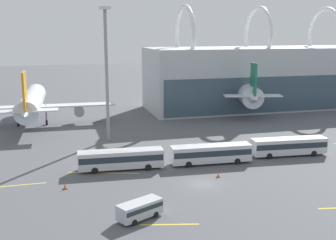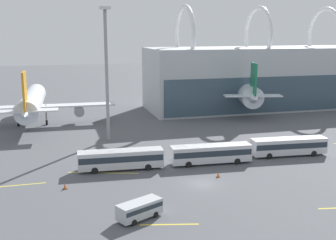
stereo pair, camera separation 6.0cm
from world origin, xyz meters
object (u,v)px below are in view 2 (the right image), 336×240
(floodlight_mast, at_px, (106,65))
(shuttle_bus_2, at_px, (289,145))
(airliner_at_gate_far, at_px, (241,90))
(traffic_cone_0, at_px, (65,186))
(airliner_at_gate_near, at_px, (32,103))
(service_van_foreground, at_px, (139,209))
(shuttle_bus_1, at_px, (211,153))
(shuttle_bus_0, at_px, (121,158))
(traffic_cone_1, at_px, (218,175))

(floodlight_mast, bearing_deg, shuttle_bus_2, -33.37)
(airliner_at_gate_far, bearing_deg, traffic_cone_0, 148.33)
(airliner_at_gate_near, relative_size, traffic_cone_0, 45.33)
(airliner_at_gate_far, bearing_deg, service_van_foreground, 159.56)
(floodlight_mast, bearing_deg, service_van_foreground, -91.91)
(shuttle_bus_1, distance_m, floodlight_mast, 26.86)
(shuttle_bus_1, bearing_deg, shuttle_bus_0, 180.00)
(traffic_cone_0, bearing_deg, shuttle_bus_0, 35.55)
(traffic_cone_1, bearing_deg, service_van_foreground, -142.51)
(shuttle_bus_1, height_order, service_van_foreground, shuttle_bus_1)
(traffic_cone_1, bearing_deg, shuttle_bus_0, 151.32)
(airliner_at_gate_far, relative_size, shuttle_bus_1, 2.76)
(shuttle_bus_0, xyz_separation_m, shuttle_bus_1, (14.30, -0.85, 0.00))
(shuttle_bus_2, xyz_separation_m, traffic_cone_1, (-15.55, -6.94, -1.42))
(shuttle_bus_0, bearing_deg, shuttle_bus_1, 0.34)
(floodlight_mast, bearing_deg, traffic_cone_0, -110.31)
(shuttle_bus_0, bearing_deg, service_van_foreground, -88.55)
(airliner_at_gate_near, relative_size, airliner_at_gate_far, 1.03)
(traffic_cone_0, height_order, traffic_cone_1, traffic_cone_0)
(airliner_at_gate_near, relative_size, service_van_foreground, 6.56)
(shuttle_bus_1, bearing_deg, shuttle_bus_2, 6.04)
(shuttle_bus_1, height_order, traffic_cone_0, shuttle_bus_1)
(shuttle_bus_0, xyz_separation_m, floodlight_mast, (0.49, 18.32, 12.79))
(traffic_cone_0, distance_m, traffic_cone_1, 21.62)
(shuttle_bus_2, bearing_deg, airliner_at_gate_far, 80.59)
(airliner_at_gate_near, height_order, airliner_at_gate_far, airliner_at_gate_far)
(floodlight_mast, height_order, traffic_cone_1, floodlight_mast)
(airliner_at_gate_near, relative_size, shuttle_bus_0, 2.83)
(shuttle_bus_2, bearing_deg, traffic_cone_1, -151.31)
(airliner_at_gate_near, relative_size, shuttle_bus_2, 2.83)
(shuttle_bus_2, distance_m, traffic_cone_1, 17.09)
(shuttle_bus_1, bearing_deg, traffic_cone_0, -163.63)
(shuttle_bus_2, distance_m, service_van_foreground, 34.14)
(shuttle_bus_2, height_order, service_van_foreground, shuttle_bus_2)
(shuttle_bus_0, distance_m, traffic_cone_1, 14.94)
(shuttle_bus_1, relative_size, service_van_foreground, 2.31)
(airliner_at_gate_far, xyz_separation_m, shuttle_bus_0, (-38.85, -40.78, -3.52))
(shuttle_bus_1, distance_m, shuttle_bus_2, 14.31)
(shuttle_bus_1, bearing_deg, floodlight_mast, 129.18)
(airliner_at_gate_far, relative_size, shuttle_bus_0, 2.76)
(traffic_cone_0, bearing_deg, floodlight_mast, 69.69)
(airliner_at_gate_near, height_order, shuttle_bus_1, airliner_at_gate_near)
(airliner_at_gate_far, relative_size, shuttle_bus_2, 2.75)
(shuttle_bus_2, relative_size, traffic_cone_0, 16.03)
(shuttle_bus_2, height_order, traffic_cone_0, shuttle_bus_2)
(shuttle_bus_2, height_order, floodlight_mast, floodlight_mast)
(airliner_at_gate_near, distance_m, airliner_at_gate_far, 53.26)
(shuttle_bus_2, bearing_deg, shuttle_bus_1, -172.73)
(shuttle_bus_1, bearing_deg, traffic_cone_1, -97.85)
(airliner_at_gate_near, height_order, service_van_foreground, airliner_at_gate_near)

